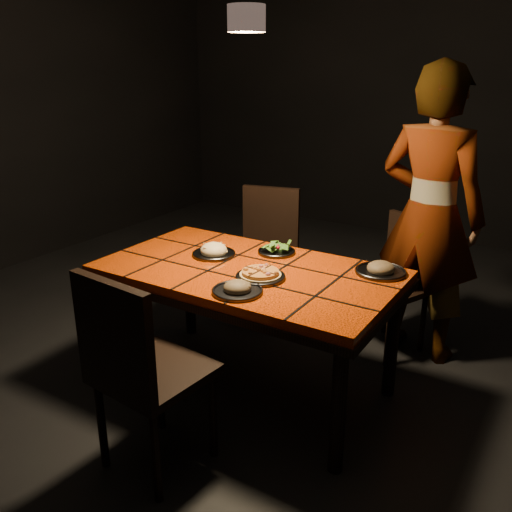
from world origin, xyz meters
The scene contains 12 objects.
room_shell centered at (0.00, 0.00, 1.50)m, with size 6.04×7.04×3.08m.
dining_table centered at (0.00, 0.00, 0.67)m, with size 1.62×0.92×0.75m.
chair_near centered at (-0.03, -0.84, 0.57)m, with size 0.49×0.49×0.99m.
chair_far_left centered at (-0.44, 0.94, 0.55)m, with size 0.52×0.52×0.95m.
chair_far_right centered at (0.56, 0.95, 0.51)m, with size 0.53×0.53×0.89m.
diner centered at (0.70, 0.97, 0.92)m, with size 0.67×0.44×1.83m, color brown.
pendant_lamp centered at (0.00, 0.00, 2.02)m, with size 0.18×0.18×1.06m.
plate_pizza centered at (0.14, -0.09, 0.77)m, with size 0.26×0.26×0.04m.
plate_pasta centered at (-0.28, 0.07, 0.77)m, with size 0.25×0.25×0.08m.
plate_salad centered at (0.01, 0.30, 0.78)m, with size 0.22×0.22×0.07m.
plate_mushroom_a centered at (0.14, -0.31, 0.77)m, with size 0.25×0.25×0.08m.
plate_mushroom_b centered at (0.64, 0.31, 0.77)m, with size 0.27×0.27×0.09m.
Camera 1 is at (1.50, -2.31, 1.80)m, focal length 38.00 mm.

